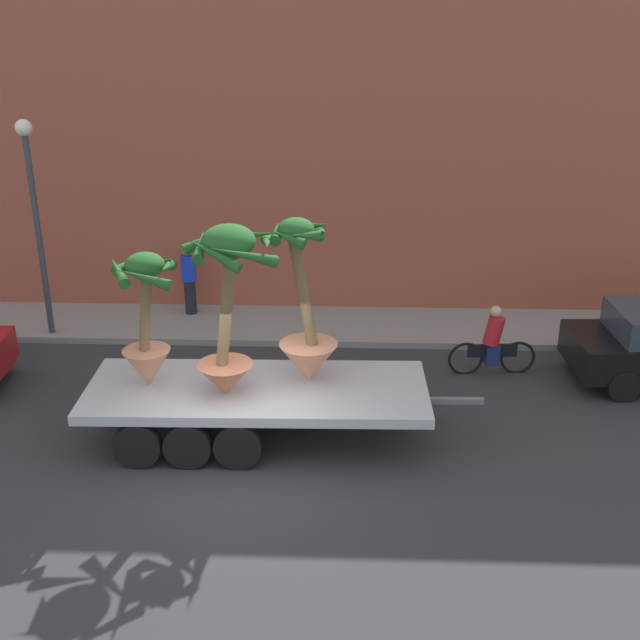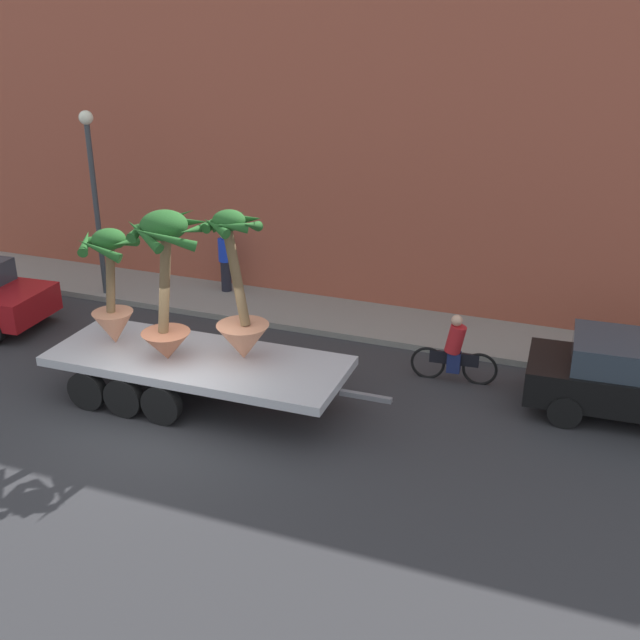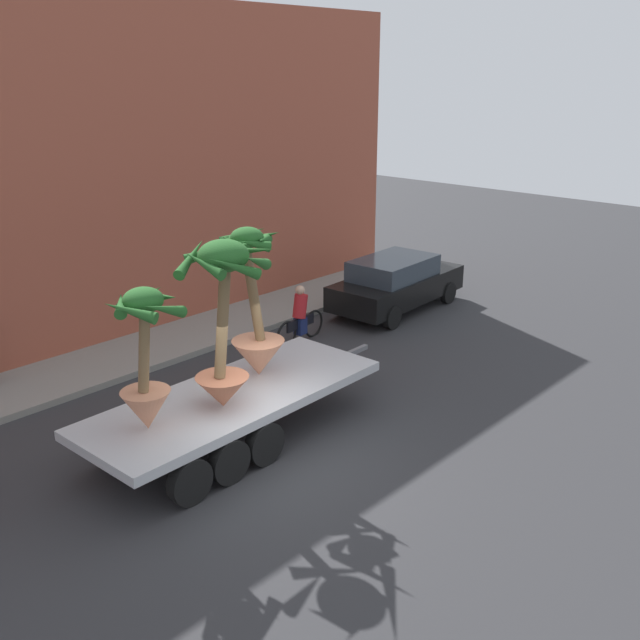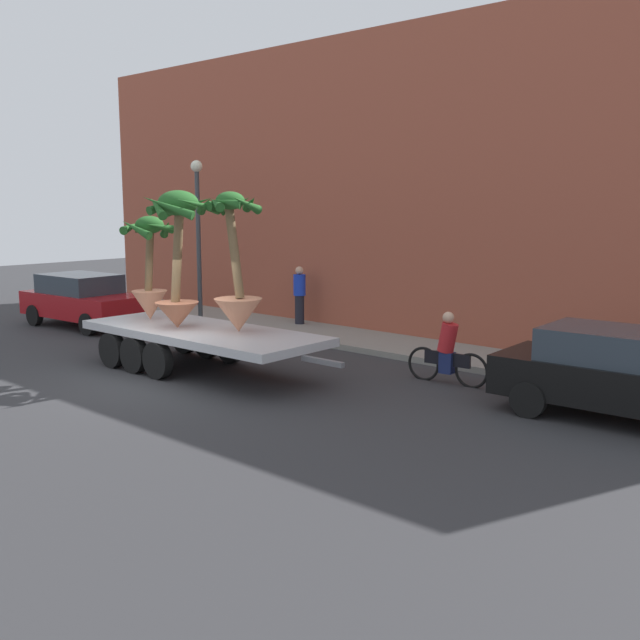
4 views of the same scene
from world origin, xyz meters
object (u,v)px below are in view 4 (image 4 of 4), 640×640
trailing_car (83,299)px  flatbed_trailer (195,337)px  cyclist (447,352)px  parked_car (629,374)px  potted_palm_front (149,272)px  pedestrian_near_gate (300,294)px  potted_palm_rear (236,280)px  potted_palm_middle (178,253)px  street_lamp (198,219)px

trailing_car → flatbed_trailer: bearing=-11.6°
cyclist → parked_car: (3.74, -0.22, 0.16)m
potted_palm_front → pedestrian_near_gate: size_ratio=1.43×
potted_palm_rear → potted_palm_middle: (-1.24, -0.56, 0.55)m
potted_palm_middle → potted_palm_front: size_ratio=1.23×
cyclist → flatbed_trailer: bearing=-150.7°
trailing_car → street_lamp: (2.17, 2.72, 2.40)m
potted_palm_rear → street_lamp: 7.33m
trailing_car → potted_palm_front: bearing=-15.0°
parked_car → pedestrian_near_gate: (-10.59, 3.02, 0.21)m
cyclist → parked_car: 3.75m
potted_palm_middle → trailing_car: 7.46m
trailing_car → pedestrian_near_gate: 6.57m
cyclist → street_lamp: size_ratio=0.38×
pedestrian_near_gate → potted_palm_rear: bearing=-59.4°
potted_palm_front → parked_car: (10.20, 2.52, -1.28)m
pedestrian_near_gate → street_lamp: 3.94m
potted_palm_middle → parked_car: bearing=17.7°
cyclist → pedestrian_near_gate: 7.41m
potted_palm_middle → pedestrian_near_gate: (-1.86, 5.80, -1.59)m
potted_palm_rear → cyclist: 4.70m
potted_palm_middle → trailing_car: size_ratio=0.70×
potted_palm_rear → potted_palm_front: potted_palm_rear is taller
potted_palm_rear → pedestrian_near_gate: potted_palm_rear is taller
parked_car → pedestrian_near_gate: 11.02m
street_lamp → potted_palm_rear: bearing=-32.7°
potted_palm_middle → cyclist: size_ratio=1.64×
potted_palm_rear → parked_car: potted_palm_rear is taller
parked_car → trailing_car: size_ratio=1.07×
flatbed_trailer → potted_palm_middle: 1.89m
parked_car → pedestrian_near_gate: pedestrian_near_gate is taller
flatbed_trailer → parked_car: 8.96m
parked_car → trailing_car: same height
potted_palm_rear → pedestrian_near_gate: 6.18m
flatbed_trailer → street_lamp: 6.96m
flatbed_trailer → trailing_car: 7.30m
parked_car → street_lamp: (-13.58, 1.69, 2.40)m
cyclist → potted_palm_middle: bearing=-148.9°
parked_car → potted_palm_front: bearing=-166.1°
flatbed_trailer → parked_car: (8.60, 2.50, 0.06)m
trailing_car → street_lamp: 4.23m
flatbed_trailer → potted_palm_front: 2.09m
potted_palm_rear → parked_car: (7.49, 2.22, -1.26)m
flatbed_trailer → potted_palm_rear: size_ratio=2.35×
potted_palm_rear → parked_car: bearing=16.5°
potted_palm_rear → parked_car: 7.91m
potted_palm_middle → potted_palm_rear: bearing=24.5°
cyclist → trailing_car: 12.08m
flatbed_trailer → pedestrian_near_gate: (-1.99, 5.52, 0.28)m
cyclist → pedestrian_near_gate: (-6.85, 2.80, 0.37)m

